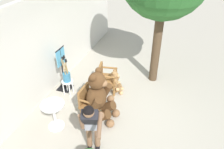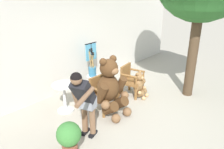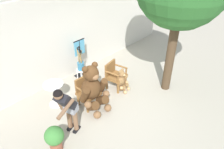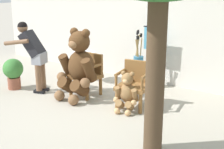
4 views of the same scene
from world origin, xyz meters
TOP-DOWN VIEW (x-y plane):
  - ground_plane at (0.00, 0.00)m, footprint 60.00×60.00m
  - back_wall at (0.00, 2.40)m, footprint 10.00×0.16m
  - wooden_chair_left at (-0.58, 0.76)m, footprint 0.58×0.54m
  - wooden_chair_right at (0.57, 0.75)m, footprint 0.65×0.61m
  - teddy_bear_large at (-0.58, 0.50)m, footprint 0.85×0.81m
  - teddy_bear_small at (0.59, 0.47)m, footprint 0.46×0.46m
  - person_visitor at (-1.61, 0.25)m, footprint 0.76×0.64m
  - white_stool at (0.05, 1.76)m, footprint 0.34×0.34m
  - brush_bucket at (0.05, 1.76)m, footprint 0.22×0.22m
  - round_side_table at (-1.23, 1.41)m, footprint 0.56×0.56m
  - clothing_display_stand at (0.25, 2.00)m, footprint 0.44×0.40m

SIDE VIEW (x-z plane):
  - ground_plane at x=0.00m, z-range 0.00..0.00m
  - white_stool at x=0.05m, z-range 0.13..0.59m
  - teddy_bear_small at x=0.59m, z-range -0.01..0.74m
  - round_side_table at x=-1.23m, z-range 0.09..0.81m
  - wooden_chair_left at x=-0.58m, z-range 0.03..0.89m
  - wooden_chair_right at x=0.57m, z-range 0.03..0.89m
  - brush_bucket at x=0.05m, z-range 0.23..1.07m
  - teddy_bear_large at x=-0.58m, z-range -0.02..1.40m
  - clothing_display_stand at x=0.25m, z-range 0.04..1.40m
  - person_visitor at x=-1.61m, z-range 0.15..1.65m
  - back_wall at x=0.00m, z-range 0.00..2.80m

